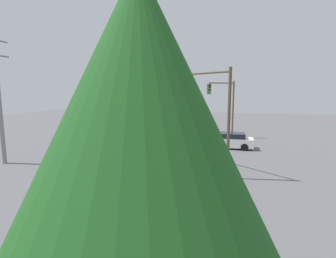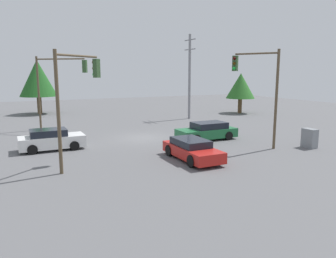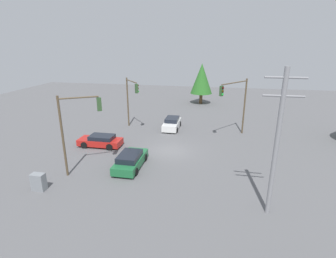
% 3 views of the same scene
% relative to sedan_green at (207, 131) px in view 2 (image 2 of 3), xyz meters
% --- Properties ---
extents(ground_plane, '(80.00, 80.00, 0.00)m').
position_rel_sedan_green_xyz_m(ground_plane, '(-2.70, -4.16, -0.65)').
color(ground_plane, '#5B5B5E').
extents(sedan_green, '(2.02, 4.54, 1.33)m').
position_rel_sedan_green_xyz_m(sedan_green, '(0.00, 0.00, 0.00)').
color(sedan_green, '#1E6638').
rests_on(sedan_green, ground_plane).
extents(sedan_red, '(4.43, 1.91, 1.21)m').
position_rel_sedan_green_xyz_m(sedan_red, '(4.58, -3.98, -0.04)').
color(sedan_red, red).
rests_on(sedan_red, ground_plane).
extents(sedan_white, '(1.88, 4.14, 1.39)m').
position_rel_sedan_green_xyz_m(sedan_white, '(-1.64, -11.11, 0.02)').
color(sedan_white, silver).
rests_on(sedan_white, ground_plane).
extents(traffic_signal_main, '(2.35, 2.78, 6.17)m').
position_rel_sedan_green_xyz_m(traffic_signal_main, '(3.22, -10.29, 3.55)').
color(traffic_signal_main, brown).
rests_on(traffic_signal_main, ground_plane).
extents(traffic_signal_cross, '(3.05, 3.85, 6.44)m').
position_rel_sedan_green_xyz_m(traffic_signal_cross, '(-9.03, -9.61, 3.81)').
color(traffic_signal_cross, brown).
rests_on(traffic_signal_cross, ground_plane).
extents(traffic_signal_aux, '(2.86, 1.83, 6.56)m').
position_rel_sedan_green_xyz_m(traffic_signal_aux, '(3.56, 1.77, 3.78)').
color(traffic_signal_aux, brown).
rests_on(traffic_signal_aux, ground_plane).
extents(utility_pole_tall, '(2.20, 0.28, 9.10)m').
position_rel_sedan_green_xyz_m(utility_pole_tall, '(-10.59, 4.42, 4.19)').
color(utility_pole_tall, gray).
rests_on(utility_pole_tall, ground_plane).
extents(electrical_cabinet, '(0.97, 0.59, 1.30)m').
position_rel_sedan_green_xyz_m(electrical_cabinet, '(5.36, 4.80, 0.00)').
color(electrical_cabinet, gray).
rests_on(electrical_cabinet, ground_plane).
extents(tree_behind, '(4.44, 4.44, 6.60)m').
position_rel_sedan_green_xyz_m(tree_behind, '(-22.37, -10.11, 3.72)').
color(tree_behind, brown).
rests_on(tree_behind, ground_plane).
extents(tree_far, '(3.56, 3.56, 4.97)m').
position_rel_sedan_green_xyz_m(tree_far, '(-12.15, 12.62, 2.75)').
color(tree_far, brown).
rests_on(tree_far, ground_plane).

